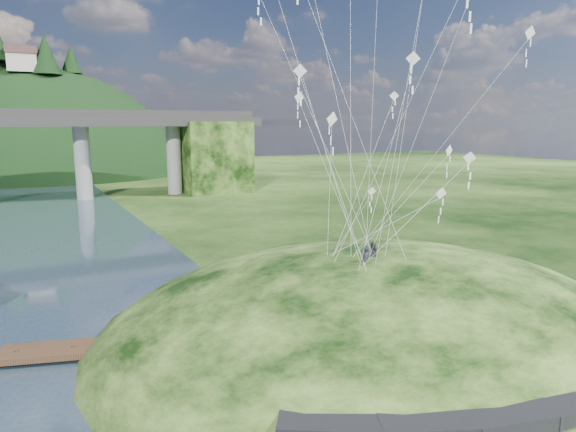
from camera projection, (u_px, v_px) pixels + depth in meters
name	position (u px, v px, depth m)	size (l,w,h in m)	color
ground	(274.00, 374.00, 26.43)	(320.00, 320.00, 0.00)	black
grass_hill	(374.00, 354.00, 32.12)	(36.00, 32.00, 13.00)	black
footpath	(542.00, 387.00, 21.02)	(22.29, 5.84, 0.83)	black
wooden_dock	(129.00, 345.00, 28.90)	(13.72, 5.98, 0.98)	#3A2517
kite_flyers	(370.00, 244.00, 29.88)	(1.77, 1.25, 1.83)	#23242F
kite_swarm	(374.00, 39.00, 31.07)	(14.95, 15.51, 21.14)	white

